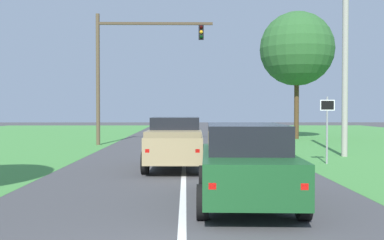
{
  "coord_description": "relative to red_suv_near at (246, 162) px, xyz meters",
  "views": [
    {
      "loc": [
        0.06,
        -5.72,
        2.23
      ],
      "look_at": [
        0.39,
        17.14,
        1.7
      ],
      "focal_mm": 42.15,
      "sensor_mm": 36.0,
      "label": 1
    }
  ],
  "objects": [
    {
      "name": "ground_plane",
      "position": [
        -1.49,
        7.32,
        -0.99
      ],
      "size": [
        120.0,
        120.0,
        0.0
      ],
      "primitive_type": "plane",
      "color": "#424244"
    },
    {
      "name": "keep_moving_sign",
      "position": [
        4.37,
        7.71,
        0.77
      ],
      "size": [
        0.6,
        0.09,
        2.76
      ],
      "color": "gray",
      "rests_on": "ground_plane"
    },
    {
      "name": "oak_tree_right",
      "position": [
        7.01,
        23.48,
        5.83
      ],
      "size": [
        5.6,
        5.6,
        9.64
      ],
      "color": "#4C351E",
      "rests_on": "ground_plane"
    },
    {
      "name": "red_suv_near",
      "position": [
        0.0,
        0.0,
        0.0
      ],
      "size": [
        2.44,
        5.04,
        1.88
      ],
      "color": "#194C23",
      "rests_on": "ground_plane"
    },
    {
      "name": "utility_pole_right",
      "position": [
        6.11,
        10.58,
        4.22
      ],
      "size": [
        0.28,
        0.28,
        10.42
      ],
      "primitive_type": "cylinder",
      "color": "#9E998E",
      "rests_on": "ground_plane"
    },
    {
      "name": "traffic_light",
      "position": [
        -5.13,
        17.78,
        4.4
      ],
      "size": [
        7.33,
        0.4,
        8.23
      ],
      "color": "brown",
      "rests_on": "ground_plane"
    },
    {
      "name": "pickup_truck_lead",
      "position": [
        -1.8,
        6.25,
        0.0
      ],
      "size": [
        2.32,
        5.05,
        1.94
      ],
      "color": "tan",
      "rests_on": "ground_plane"
    }
  ]
}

